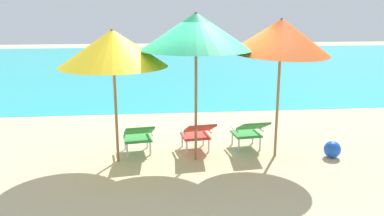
{
  "coord_description": "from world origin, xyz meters",
  "views": [
    {
      "loc": [
        -0.79,
        -7.36,
        2.74
      ],
      "look_at": [
        0.0,
        0.46,
        0.75
      ],
      "focal_mm": 37.33,
      "sensor_mm": 36.0,
      "label": 1
    }
  ],
  "objects_px": {
    "lounge_chair_left": "(138,135)",
    "beach_umbrella_center": "(196,31)",
    "beach_umbrella_left": "(113,48)",
    "beach_ball": "(332,149)",
    "lounge_chair_right": "(249,131)",
    "lounge_chair_center": "(197,132)",
    "beach_umbrella_right": "(281,36)"
  },
  "relations": [
    {
      "from": "lounge_chair_left",
      "to": "beach_umbrella_center",
      "type": "relative_size",
      "value": 0.35
    },
    {
      "from": "lounge_chair_left",
      "to": "lounge_chair_right",
      "type": "height_order",
      "value": "same"
    },
    {
      "from": "lounge_chair_center",
      "to": "beach_umbrella_left",
      "type": "distance_m",
      "value": 2.25
    },
    {
      "from": "beach_umbrella_left",
      "to": "beach_ball",
      "type": "bearing_deg",
      "value": -3.08
    },
    {
      "from": "lounge_chair_right",
      "to": "lounge_chair_center",
      "type": "bearing_deg",
      "value": -178.75
    },
    {
      "from": "lounge_chair_right",
      "to": "beach_umbrella_center",
      "type": "xyz_separation_m",
      "value": [
        -1.1,
        -0.39,
        1.93
      ]
    },
    {
      "from": "lounge_chair_center",
      "to": "beach_umbrella_center",
      "type": "relative_size",
      "value": 0.35
    },
    {
      "from": "lounge_chair_right",
      "to": "beach_umbrella_left",
      "type": "height_order",
      "value": "beach_umbrella_left"
    },
    {
      "from": "lounge_chair_right",
      "to": "beach_umbrella_center",
      "type": "bearing_deg",
      "value": -160.37
    },
    {
      "from": "lounge_chair_left",
      "to": "beach_umbrella_center",
      "type": "bearing_deg",
      "value": -17.25
    },
    {
      "from": "beach_umbrella_center",
      "to": "beach_umbrella_right",
      "type": "distance_m",
      "value": 1.52
    },
    {
      "from": "lounge_chair_center",
      "to": "beach_umbrella_right",
      "type": "xyz_separation_m",
      "value": [
        1.45,
        -0.33,
        1.84
      ]
    },
    {
      "from": "lounge_chair_center",
      "to": "lounge_chair_left",
      "type": "bearing_deg",
      "value": -177.96
    },
    {
      "from": "lounge_chair_center",
      "to": "beach_umbrella_right",
      "type": "distance_m",
      "value": 2.36
    },
    {
      "from": "lounge_chair_left",
      "to": "beach_umbrella_center",
      "type": "height_order",
      "value": "beach_umbrella_center"
    },
    {
      "from": "lounge_chair_center",
      "to": "beach_ball",
      "type": "bearing_deg",
      "value": -11.74
    },
    {
      "from": "beach_umbrella_center",
      "to": "lounge_chair_left",
      "type": "bearing_deg",
      "value": 162.75
    },
    {
      "from": "lounge_chair_left",
      "to": "lounge_chair_center",
      "type": "xyz_separation_m",
      "value": [
        1.13,
        0.04,
        0.0
      ]
    },
    {
      "from": "lounge_chair_center",
      "to": "beach_umbrella_center",
      "type": "bearing_deg",
      "value": -101.04
    },
    {
      "from": "beach_umbrella_center",
      "to": "beach_umbrella_right",
      "type": "height_order",
      "value": "beach_umbrella_center"
    },
    {
      "from": "beach_umbrella_left",
      "to": "beach_umbrella_center",
      "type": "bearing_deg",
      "value": -2.67
    },
    {
      "from": "beach_umbrella_left",
      "to": "lounge_chair_right",
      "type": "bearing_deg",
      "value": 7.34
    },
    {
      "from": "beach_umbrella_left",
      "to": "lounge_chair_left",
      "type": "bearing_deg",
      "value": 35.55
    },
    {
      "from": "lounge_chair_left",
      "to": "lounge_chair_right",
      "type": "relative_size",
      "value": 1.02
    },
    {
      "from": "lounge_chair_left",
      "to": "beach_umbrella_right",
      "type": "distance_m",
      "value": 3.18
    },
    {
      "from": "lounge_chair_right",
      "to": "beach_ball",
      "type": "distance_m",
      "value": 1.58
    },
    {
      "from": "lounge_chair_left",
      "to": "lounge_chair_center",
      "type": "distance_m",
      "value": 1.13
    },
    {
      "from": "beach_umbrella_center",
      "to": "beach_ball",
      "type": "bearing_deg",
      "value": -3.31
    },
    {
      "from": "lounge_chair_left",
      "to": "beach_umbrella_right",
      "type": "height_order",
      "value": "beach_umbrella_right"
    },
    {
      "from": "beach_umbrella_center",
      "to": "lounge_chair_center",
      "type": "bearing_deg",
      "value": 78.96
    },
    {
      "from": "lounge_chair_left",
      "to": "beach_umbrella_right",
      "type": "bearing_deg",
      "value": -6.36
    },
    {
      "from": "beach_umbrella_left",
      "to": "beach_ball",
      "type": "relative_size",
      "value": 8.14
    }
  ]
}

